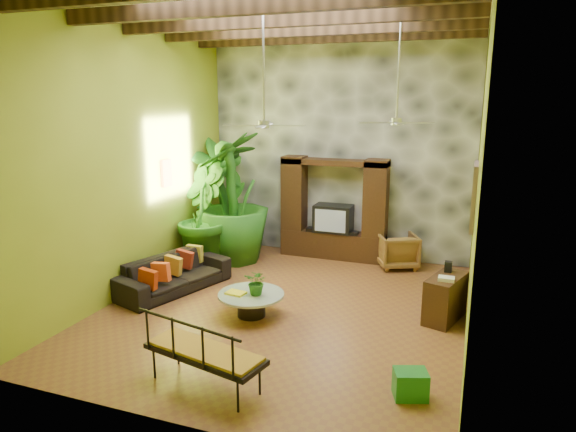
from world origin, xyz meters
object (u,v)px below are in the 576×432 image
at_px(tall_plant_b, 201,215).
at_px(tall_plant_c, 233,197).
at_px(sofa, 174,274).
at_px(coffee_table, 251,301).
at_px(ceiling_fan_back, 397,110).
at_px(wicker_armchair, 397,250).
at_px(green_bin, 410,384).
at_px(tall_plant_a, 220,197).
at_px(side_console, 445,298).
at_px(ceiling_fan_front, 264,111).
at_px(iron_bench, 202,351).
at_px(entertainment_center, 333,216).

height_order(tall_plant_b, tall_plant_c, tall_plant_c).
distance_m(sofa, coffee_table, 1.96).
distance_m(ceiling_fan_back, wicker_armchair, 3.49).
distance_m(tall_plant_c, coffee_table, 3.33).
height_order(ceiling_fan_back, sofa, ceiling_fan_back).
xyz_separation_m(ceiling_fan_back, green_bin, (0.81, -3.24, -3.23)).
height_order(tall_plant_c, green_bin, tall_plant_c).
distance_m(tall_plant_a, side_console, 5.73).
height_order(ceiling_fan_back, tall_plant_c, ceiling_fan_back).
relative_size(wicker_armchair, coffee_table, 0.73).
bearing_deg(ceiling_fan_front, ceiling_fan_back, 41.63).
relative_size(wicker_armchair, iron_bench, 0.48).
bearing_deg(side_console, iron_bench, -113.03).
distance_m(tall_plant_c, iron_bench, 5.36).
bearing_deg(tall_plant_b, entertainment_center, 32.70).
bearing_deg(ceiling_fan_front, tall_plant_b, 140.12).
distance_m(sofa, iron_bench, 3.60).
xyz_separation_m(tall_plant_c, green_bin, (4.45, -4.19, -1.28)).
height_order(entertainment_center, ceiling_fan_front, ceiling_fan_front).
bearing_deg(ceiling_fan_back, side_console, -35.16).
distance_m(entertainment_center, side_console, 3.81).
distance_m(tall_plant_b, coffee_table, 3.04).
height_order(entertainment_center, sofa, entertainment_center).
height_order(ceiling_fan_back, tall_plant_a, ceiling_fan_back).
xyz_separation_m(tall_plant_a, green_bin, (5.00, -4.61, -1.17)).
bearing_deg(tall_plant_c, side_console, -19.70).
bearing_deg(coffee_table, tall_plant_c, 121.49).
height_order(coffee_table, side_console, side_console).
height_order(entertainment_center, tall_plant_a, tall_plant_a).
distance_m(ceiling_fan_back, side_console, 3.29).
bearing_deg(ceiling_fan_back, tall_plant_c, 165.52).
bearing_deg(tall_plant_b, tall_plant_c, 53.18).
bearing_deg(tall_plant_c, green_bin, -43.23).
bearing_deg(green_bin, entertainment_center, 114.91).
relative_size(tall_plant_b, tall_plant_c, 0.79).
bearing_deg(wicker_armchair, ceiling_fan_front, 38.10).
relative_size(tall_plant_c, coffee_table, 2.60).
bearing_deg(ceiling_fan_front, iron_bench, -87.16).
height_order(ceiling_fan_back, tall_plant_b, ceiling_fan_back).
xyz_separation_m(coffee_table, iron_bench, (0.34, -2.26, 0.27)).
bearing_deg(tall_plant_a, tall_plant_c, -37.98).
bearing_deg(wicker_armchair, tall_plant_a, -19.91).
bearing_deg(iron_bench, side_console, 62.24).
bearing_deg(iron_bench, coffee_table, 111.09).
bearing_deg(wicker_armchair, coffee_table, 35.91).
distance_m(entertainment_center, tall_plant_b, 2.98).
bearing_deg(tall_plant_a, entertainment_center, 12.38).
xyz_separation_m(ceiling_fan_front, ceiling_fan_back, (1.80, 1.60, 0.00)).
bearing_deg(sofa, wicker_armchair, -35.13).
bearing_deg(coffee_table, green_bin, -28.51).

